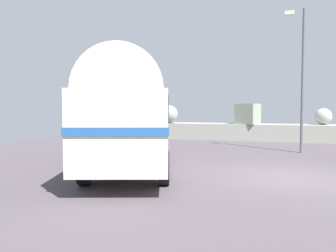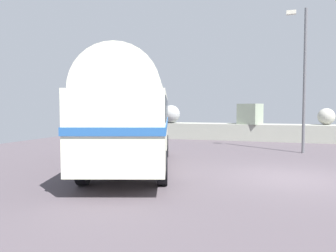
{
  "view_description": "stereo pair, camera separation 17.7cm",
  "coord_description": "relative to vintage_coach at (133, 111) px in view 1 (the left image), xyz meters",
  "views": [
    {
      "loc": [
        -0.57,
        -10.68,
        2.17
      ],
      "look_at": [
        -4.22,
        0.99,
        1.49
      ],
      "focal_mm": 35.11,
      "sensor_mm": 36.0,
      "label": 1
    },
    {
      "loc": [
        -0.4,
        -10.62,
        2.17
      ],
      "look_at": [
        -4.22,
        0.99,
        1.49
      ],
      "focal_mm": 35.11,
      "sensor_mm": 36.0,
      "label": 2
    }
  ],
  "objects": [
    {
      "name": "ground",
      "position": [
        5.23,
        -0.08,
        -2.04
      ],
      "size": [
        32.0,
        26.0,
        0.02
      ],
      "color": "#4B4249"
    },
    {
      "name": "breakwater",
      "position": [
        4.95,
        11.71,
        -1.37
      ],
      "size": [
        31.36,
        2.1,
        2.44
      ],
      "color": "gray",
      "rests_on": "ground"
    },
    {
      "name": "vintage_coach",
      "position": [
        0.0,
        0.0,
        0.0
      ],
      "size": [
        4.94,
        8.9,
        3.7
      ],
      "rotation": [
        0.0,
        0.0,
        0.31
      ],
      "color": "black",
      "rests_on": "ground"
    },
    {
      "name": "lamp_post",
      "position": [
        6.01,
        6.09,
        1.77
      ],
      "size": [
        0.94,
        0.38,
        6.81
      ],
      "color": "#5B5B60",
      "rests_on": "ground"
    }
  ]
}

